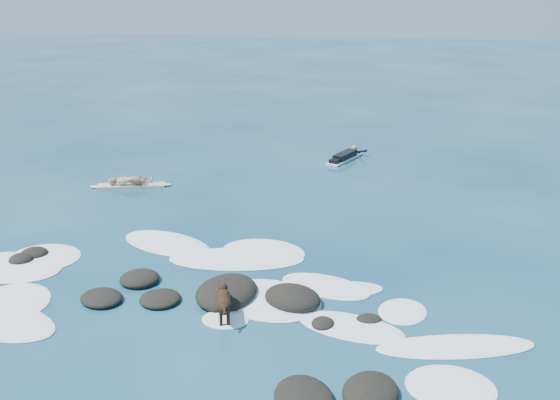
# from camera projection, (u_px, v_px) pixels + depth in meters

# --- Properties ---
(ground) EXTENTS (160.00, 160.00, 0.00)m
(ground) POSITION_uv_depth(u_px,v_px,m) (207.00, 280.00, 16.13)
(ground) COLOR #0A2642
(ground) RESTS_ON ground
(reef_rocks) EXTENTS (14.69, 6.69, 0.52)m
(reef_rocks) POSITION_uv_depth(u_px,v_px,m) (241.00, 319.00, 14.05)
(reef_rocks) COLOR black
(reef_rocks) RESTS_ON ground
(breaking_foam) EXTENTS (14.87, 7.81, 0.12)m
(breaking_foam) POSITION_uv_depth(u_px,v_px,m) (183.00, 288.00, 15.71)
(breaking_foam) COLOR white
(breaking_foam) RESTS_ON ground
(standing_surfer_rig) EXTENTS (3.01, 1.18, 1.74)m
(standing_surfer_rig) POSITION_uv_depth(u_px,v_px,m) (130.00, 169.00, 23.35)
(standing_surfer_rig) COLOR beige
(standing_surfer_rig) RESTS_ON ground
(paddling_surfer_rig) EXTENTS (1.68, 2.66, 0.47)m
(paddling_surfer_rig) POSITION_uv_depth(u_px,v_px,m) (345.00, 156.00, 27.13)
(paddling_surfer_rig) COLOR silver
(paddling_surfer_rig) RESTS_ON ground
(dog) EXTENTS (0.53, 1.19, 0.77)m
(dog) POSITION_uv_depth(u_px,v_px,m) (224.00, 300.00, 14.01)
(dog) COLOR black
(dog) RESTS_ON ground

